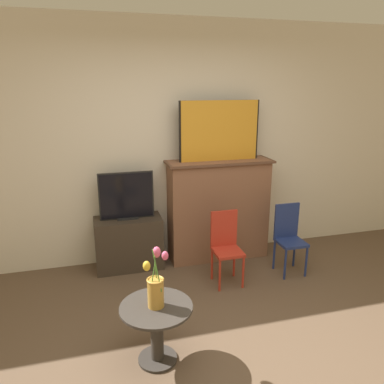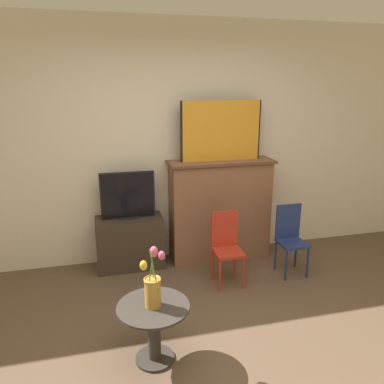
{
  "view_description": "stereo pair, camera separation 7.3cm",
  "coord_description": "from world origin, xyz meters",
  "px_view_note": "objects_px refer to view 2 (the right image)",
  "views": [
    {
      "loc": [
        -0.88,
        -2.02,
        2.01
      ],
      "look_at": [
        -0.0,
        1.22,
        1.04
      ],
      "focal_mm": 35.0,
      "sensor_mm": 36.0,
      "label": 1
    },
    {
      "loc": [
        -0.81,
        -2.04,
        2.01
      ],
      "look_at": [
        -0.0,
        1.22,
        1.04
      ],
      "focal_mm": 35.0,
      "sensor_mm": 36.0,
      "label": 2
    }
  ],
  "objects_px": {
    "vase_tulips": "(153,286)",
    "chair_red": "(226,244)",
    "painting": "(221,131)",
    "chair_blue": "(290,235)",
    "tv_monitor": "(128,196)"
  },
  "relations": [
    {
      "from": "tv_monitor",
      "to": "chair_blue",
      "type": "height_order",
      "value": "tv_monitor"
    },
    {
      "from": "tv_monitor",
      "to": "vase_tulips",
      "type": "distance_m",
      "value": 1.59
    },
    {
      "from": "chair_red",
      "to": "vase_tulips",
      "type": "relative_size",
      "value": 1.63
    },
    {
      "from": "chair_blue",
      "to": "vase_tulips",
      "type": "distance_m",
      "value": 1.95
    },
    {
      "from": "painting",
      "to": "chair_red",
      "type": "xyz_separation_m",
      "value": [
        -0.12,
        -0.6,
        -1.08
      ]
    },
    {
      "from": "tv_monitor",
      "to": "vase_tulips",
      "type": "height_order",
      "value": "tv_monitor"
    },
    {
      "from": "chair_blue",
      "to": "chair_red",
      "type": "bearing_deg",
      "value": -176.85
    },
    {
      "from": "vase_tulips",
      "to": "chair_red",
      "type": "bearing_deg",
      "value": 47.69
    },
    {
      "from": "painting",
      "to": "vase_tulips",
      "type": "xyz_separation_m",
      "value": [
        -1.02,
        -1.59,
        -0.89
      ]
    },
    {
      "from": "tv_monitor",
      "to": "painting",
      "type": "bearing_deg",
      "value": 0.95
    },
    {
      "from": "tv_monitor",
      "to": "chair_blue",
      "type": "relative_size",
      "value": 0.78
    },
    {
      "from": "chair_red",
      "to": "chair_blue",
      "type": "height_order",
      "value": "same"
    },
    {
      "from": "painting",
      "to": "chair_red",
      "type": "height_order",
      "value": "painting"
    },
    {
      "from": "painting",
      "to": "vase_tulips",
      "type": "height_order",
      "value": "painting"
    },
    {
      "from": "painting",
      "to": "chair_blue",
      "type": "distance_m",
      "value": 1.37
    }
  ]
}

